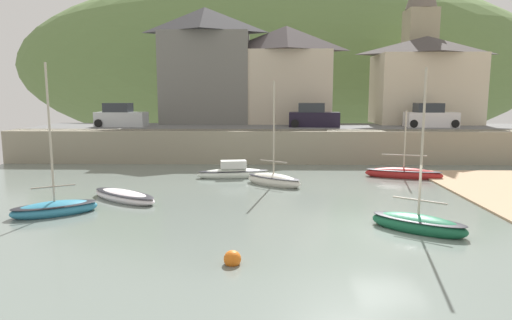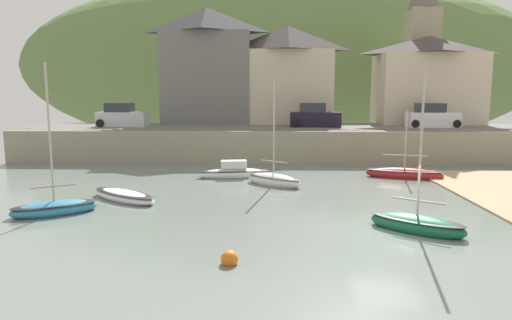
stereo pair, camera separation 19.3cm
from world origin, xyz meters
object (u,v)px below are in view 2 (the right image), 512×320
fishing_boat_green (417,224)px  sailboat_blue_trim (55,208)px  sailboat_nearest_shore (404,174)px  dinghy_open_wooden (124,196)px  sailboat_tall_mast (234,173)px  parked_car_near_slipway (122,117)px  church_with_spire (422,36)px  motorboat_with_cabin (274,180)px  parked_car_end_of_row (432,117)px  waterfront_building_left (207,65)px  waterfront_building_right (427,80)px  parked_car_by_wall (315,117)px  waterfront_building_centre (287,74)px  mooring_buoy (229,259)px

fishing_boat_green → sailboat_blue_trim: (-14.64, 2.04, -0.02)m
sailboat_nearest_shore → dinghy_open_wooden: 16.44m
sailboat_tall_mast → parked_car_near_slipway: parked_car_near_slipway is taller
church_with_spire → motorboat_with_cabin: bearing=-125.2°
sailboat_nearest_shore → parked_car_end_of_row: parked_car_end_of_row is taller
parked_car_near_slipway → motorboat_with_cabin: bearing=-41.7°
waterfront_building_left → sailboat_nearest_shore: 21.39m
waterfront_building_right → fishing_boat_green: bearing=-109.2°
church_with_spire → parked_car_by_wall: 15.89m
waterfront_building_left → parked_car_by_wall: 11.40m
fishing_boat_green → parked_car_near_slipway: 27.44m
waterfront_building_centre → waterfront_building_right: bearing=0.0°
sailboat_tall_mast → sailboat_blue_trim: sailboat_blue_trim is taller
motorboat_with_cabin → fishing_boat_green: 9.92m
motorboat_with_cabin → waterfront_building_centre: bearing=121.6°
parked_car_end_of_row → mooring_buoy: bearing=-121.4°
church_with_spire → motorboat_with_cabin: 27.50m
waterfront_building_right → dinghy_open_wooden: waterfront_building_right is taller
waterfront_building_right → sailboat_tall_mast: waterfront_building_right is taller
parked_car_end_of_row → dinghy_open_wooden: bearing=-142.1°
waterfront_building_right → parked_car_end_of_row: bearing=-102.6°
church_with_spire → mooring_buoy: (-16.11, -32.68, -10.52)m
fishing_boat_green → parked_car_by_wall: fishing_boat_green is taller
sailboat_tall_mast → dinghy_open_wooden: (-4.85, -6.07, -0.10)m
motorboat_with_cabin → sailboat_tall_mast: 3.32m
waterfront_building_left → motorboat_with_cabin: (5.96, -16.82, -7.39)m
waterfront_building_left → parked_car_end_of_row: 20.03m
parked_car_by_wall → motorboat_with_cabin: bearing=-100.2°
parked_car_by_wall → fishing_boat_green: bearing=-79.5°
waterfront_building_left → church_with_spire: church_with_spire is taller
dinghy_open_wooden → parked_car_end_of_row: (20.30, 16.10, 3.01)m
sailboat_blue_trim → mooring_buoy: size_ratio=12.28×
motorboat_with_cabin → sailboat_tall_mast: bearing=173.0°
waterfront_building_left → mooring_buoy: (4.52, -28.68, -7.53)m
fishing_boat_green → parked_car_near_slipway: fishing_boat_green is taller
motorboat_with_cabin → dinghy_open_wooden: 8.19m
waterfront_building_right → dinghy_open_wooden: 30.27m
waterfront_building_right → sailboat_blue_trim: waterfront_building_right is taller
mooring_buoy → fishing_boat_green: bearing=27.2°
parked_car_near_slipway → dinghy_open_wooden: bearing=-69.1°
church_with_spire → mooring_buoy: size_ratio=30.29×
parked_car_by_wall → dinghy_open_wooden: bearing=-118.0°
motorboat_with_cabin → parked_car_near_slipway: motorboat_with_cabin is taller
parked_car_by_wall → parked_car_end_of_row: size_ratio=1.03×
waterfront_building_centre → parked_car_near_slipway: waterfront_building_centre is taller
waterfront_building_left → dinghy_open_wooden: waterfront_building_left is taller
sailboat_tall_mast → dinghy_open_wooden: sailboat_tall_mast is taller
motorboat_with_cabin → mooring_buoy: 11.95m
waterfront_building_left → fishing_boat_green: bearing=-66.1°
waterfront_building_right → fishing_boat_green: (-8.80, -25.24, -6.08)m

